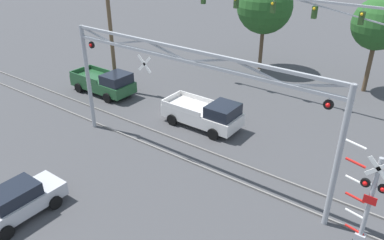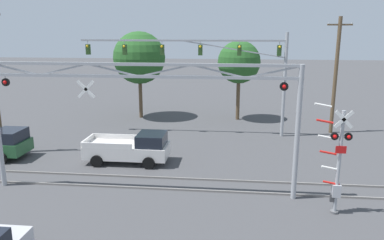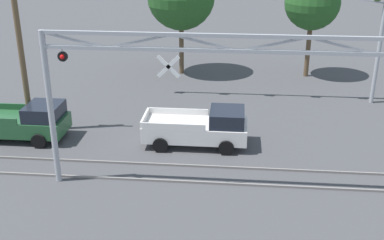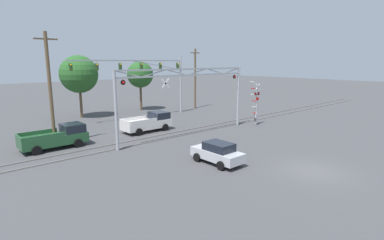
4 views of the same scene
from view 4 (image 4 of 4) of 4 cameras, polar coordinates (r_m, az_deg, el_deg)
ground_plane at (r=21.09m, az=22.02°, el=-9.00°), size 200.00×200.00×0.00m
rail_track_near at (r=28.73m, az=-1.23°, el=-2.80°), size 80.00×0.08×0.10m
rail_track_far at (r=29.81m, az=-3.01°, el=-2.30°), size 80.00×0.08×0.10m
crossing_gantry at (r=27.76m, az=-0.92°, el=6.15°), size 14.81×0.28×6.33m
crossing_signal_mast at (r=33.57m, az=12.09°, el=2.66°), size 1.63×0.35×4.89m
traffic_signal_span at (r=38.47m, az=-7.58°, el=9.00°), size 15.32×0.39×7.64m
pickup_truck_lead at (r=30.57m, az=-8.20°, el=-0.46°), size 4.97×2.30×1.83m
pickup_truck_following at (r=26.79m, az=-24.28°, el=-2.99°), size 5.06×2.30×1.83m
sedan_waiting at (r=20.86m, az=4.89°, el=-6.21°), size 1.87×3.81×1.50m
utility_pole_left at (r=27.12m, az=-25.42°, el=5.48°), size 1.80×0.28×9.30m
utility_pole_right at (r=44.89m, az=0.60°, el=8.02°), size 1.80×0.28×8.77m
background_tree_beyond_span at (r=43.53m, az=-9.84°, el=8.48°), size 3.69×3.69×6.94m
background_tree_far_left_verge at (r=39.50m, az=-20.74°, el=8.14°), size 4.59×4.59×7.70m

